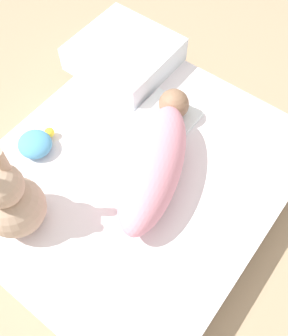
{
  "coord_description": "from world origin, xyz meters",
  "views": [
    {
      "loc": [
        -0.54,
        -0.45,
        1.33
      ],
      "look_at": [
        0.0,
        -0.03,
        0.19
      ],
      "focal_mm": 42.0,
      "sensor_mm": 36.0,
      "label": 1
    }
  ],
  "objects_px": {
    "pillow": "(124,54)",
    "bunny_plush": "(12,202)",
    "swaddled_baby": "(155,161)",
    "turtle_plush": "(36,144)"
  },
  "relations": [
    {
      "from": "pillow",
      "to": "bunny_plush",
      "type": "height_order",
      "value": "bunny_plush"
    },
    {
      "from": "swaddled_baby",
      "to": "bunny_plush",
      "type": "distance_m",
      "value": 0.47
    },
    {
      "from": "pillow",
      "to": "bunny_plush",
      "type": "xyz_separation_m",
      "value": [
        -0.75,
        -0.18,
        0.08
      ]
    },
    {
      "from": "turtle_plush",
      "to": "bunny_plush",
      "type": "bearing_deg",
      "value": -144.38
    },
    {
      "from": "bunny_plush",
      "to": "turtle_plush",
      "type": "height_order",
      "value": "bunny_plush"
    },
    {
      "from": "pillow",
      "to": "turtle_plush",
      "type": "relative_size",
      "value": 2.54
    },
    {
      "from": "pillow",
      "to": "bunny_plush",
      "type": "distance_m",
      "value": 0.78
    },
    {
      "from": "swaddled_baby",
      "to": "pillow",
      "type": "xyz_separation_m",
      "value": [
        0.36,
        0.42,
        -0.03
      ]
    },
    {
      "from": "turtle_plush",
      "to": "pillow",
      "type": "bearing_deg",
      "value": 1.78
    },
    {
      "from": "swaddled_baby",
      "to": "turtle_plush",
      "type": "height_order",
      "value": "swaddled_baby"
    }
  ]
}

